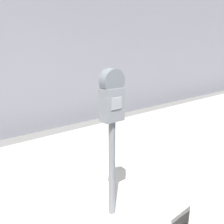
# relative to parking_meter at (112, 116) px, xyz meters

# --- Properties ---
(sidewalk) EXTENTS (24.00, 2.80, 0.13)m
(sidewalk) POSITION_rel_parking_meter_xyz_m (-0.01, 0.93, -1.06)
(sidewalk) COLOR #BCB7AD
(sidewalk) RESTS_ON ground_plane
(parking_meter) EXTENTS (0.21, 0.12, 1.41)m
(parking_meter) POSITION_rel_parking_meter_xyz_m (0.00, 0.00, 0.00)
(parking_meter) COLOR slate
(parking_meter) RESTS_ON sidewalk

